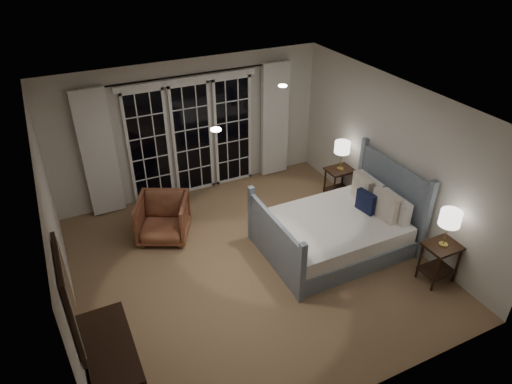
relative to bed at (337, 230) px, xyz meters
name	(u,v)px	position (x,y,z in m)	size (l,w,h in m)	color
floor	(250,264)	(-1.42, 0.20, -0.32)	(5.00, 5.00, 0.00)	olive
ceiling	(249,108)	(-1.42, 0.20, 2.18)	(5.00, 5.00, 0.00)	white
wall_left	(58,243)	(-3.92, 0.20, 0.93)	(0.02, 5.00, 2.50)	beige
wall_right	(393,158)	(1.08, 0.20, 0.93)	(0.02, 5.00, 2.50)	beige
wall_back	(191,128)	(-1.42, 2.70, 0.93)	(5.00, 0.02, 2.50)	beige
wall_front	(361,318)	(-1.42, -2.30, 0.93)	(5.00, 0.02, 2.50)	beige
french_doors	(192,137)	(-1.42, 2.66, 0.77)	(2.50, 0.04, 2.20)	black
curtain_rod	(188,75)	(-1.42, 2.60, 1.93)	(0.03, 0.03, 3.50)	black
curtain_left	(99,154)	(-3.07, 2.58, 0.83)	(0.55, 0.10, 2.25)	silver
curtain_right	(275,120)	(0.23, 2.58, 0.83)	(0.55, 0.10, 2.25)	silver
downlight_a	(283,86)	(-0.62, 0.80, 2.17)	(0.12, 0.12, 0.01)	white
downlight_b	(216,130)	(-2.02, -0.20, 2.17)	(0.12, 0.12, 0.01)	white
bed	(337,230)	(0.00, 0.00, 0.00)	(2.18, 1.56, 1.27)	gray
nightstand_left	(440,257)	(0.85, -1.27, 0.09)	(0.49, 0.39, 0.63)	black
nightstand_right	(339,179)	(0.85, 1.20, 0.08)	(0.47, 0.38, 0.61)	black
lamp_left	(450,219)	(0.85, -1.27, 0.75)	(0.29, 0.29, 0.56)	tan
lamp_right	(342,148)	(0.85, 1.20, 0.72)	(0.28, 0.28, 0.54)	tan
armchair	(163,218)	(-2.39, 1.43, 0.04)	(0.78, 0.80, 0.73)	brown
dresser	(116,371)	(-3.65, -1.17, 0.08)	(0.49, 1.14, 0.81)	black
mirror	(69,300)	(-3.88, -1.17, 1.23)	(0.05, 0.85, 1.00)	black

